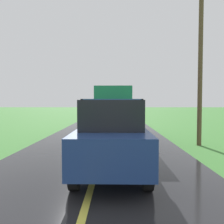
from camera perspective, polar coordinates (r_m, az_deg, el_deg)
The scene contains 3 objects.
banana_truck_near at distance 11.71m, azimuth 0.14°, elevation 0.10°, with size 2.38×5.82×2.80m.
utility_pole_roadside at distance 10.76m, azimuth 22.22°, elevation 12.75°, with size 2.26×0.20×7.15m.
following_car at distance 5.82m, azimuth -0.02°, elevation -6.11°, with size 1.74×4.10×1.92m.
Camera 1 is at (0.53, 1.05, 1.93)m, focal length 34.76 mm.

